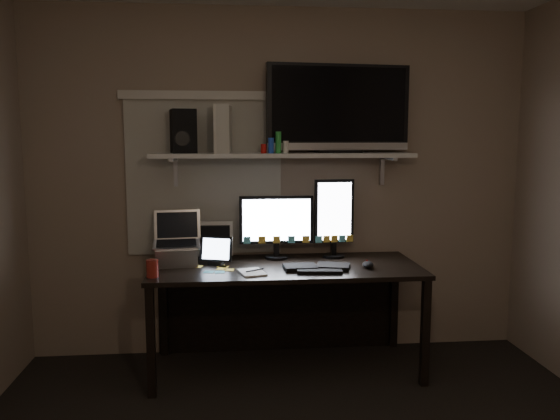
{
  "coord_description": "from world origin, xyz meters",
  "views": [
    {
      "loc": [
        -0.38,
        -2.15,
        1.58
      ],
      "look_at": [
        -0.06,
        1.25,
        1.13
      ],
      "focal_mm": 35.0,
      "sensor_mm": 36.0,
      "label": 1
    }
  ],
  "objects": [
    {
      "name": "back_wall",
      "position": [
        0.0,
        1.8,
        1.25
      ],
      "size": [
        3.6,
        0.0,
        3.6
      ],
      "primitive_type": "plane",
      "rotation": [
        1.57,
        0.0,
        0.0
      ],
      "color": "#7D6C59",
      "rests_on": "floor"
    },
    {
      "name": "window_blinds",
      "position": [
        -0.55,
        1.79,
        1.3
      ],
      "size": [
        1.1,
        0.02,
        1.1
      ],
      "primitive_type": "cube",
      "color": "#B2AEA0",
      "rests_on": "back_wall"
    },
    {
      "name": "desk",
      "position": [
        0.0,
        1.55,
        0.55
      ],
      "size": [
        1.8,
        0.75,
        0.73
      ],
      "color": "black",
      "rests_on": "floor"
    },
    {
      "name": "wall_shelf",
      "position": [
        0.0,
        1.62,
        1.46
      ],
      "size": [
        1.8,
        0.35,
        0.03
      ],
      "primitive_type": "cube",
      "color": "#BBBBB6",
      "rests_on": "back_wall"
    },
    {
      "name": "monitor_landscape",
      "position": [
        -0.04,
        1.64,
        0.96
      ],
      "size": [
        0.52,
        0.06,
        0.46
      ],
      "primitive_type": "cube",
      "rotation": [
        0.0,
        0.0,
        -0.01
      ],
      "color": "black",
      "rests_on": "desk"
    },
    {
      "name": "monitor_portrait",
      "position": [
        0.37,
        1.65,
        1.02
      ],
      "size": [
        0.29,
        0.07,
        0.57
      ],
      "primitive_type": "cube",
      "rotation": [
        0.0,
        0.0,
        0.07
      ],
      "color": "black",
      "rests_on": "desk"
    },
    {
      "name": "keyboard",
      "position": [
        0.19,
        1.31,
        0.74
      ],
      "size": [
        0.46,
        0.22,
        0.03
      ],
      "primitive_type": "cube",
      "rotation": [
        0.0,
        0.0,
        -0.11
      ],
      "color": "black",
      "rests_on": "desk"
    },
    {
      "name": "mouse",
      "position": [
        0.54,
        1.31,
        0.75
      ],
      "size": [
        0.09,
        0.13,
        0.04
      ],
      "primitive_type": "ellipsoid",
      "rotation": [
        0.0,
        0.0,
        -0.2
      ],
      "color": "black",
      "rests_on": "desk"
    },
    {
      "name": "notepad",
      "position": [
        -0.24,
        1.23,
        0.74
      ],
      "size": [
        0.19,
        0.23,
        0.01
      ],
      "primitive_type": "cube",
      "rotation": [
        0.0,
        0.0,
        0.25
      ],
      "color": "silver",
      "rests_on": "desk"
    },
    {
      "name": "tablet",
      "position": [
        -0.47,
        1.49,
        0.83
      ],
      "size": [
        0.24,
        0.16,
        0.2
      ],
      "primitive_type": "cube",
      "rotation": [
        0.0,
        0.0,
        -0.32
      ],
      "color": "black",
      "rests_on": "desk"
    },
    {
      "name": "file_sorter",
      "position": [
        -0.47,
        1.68,
        0.86
      ],
      "size": [
        0.21,
        0.1,
        0.26
      ],
      "primitive_type": "cube",
      "rotation": [
        0.0,
        0.0,
        -0.03
      ],
      "color": "black",
      "rests_on": "desk"
    },
    {
      "name": "laptop",
      "position": [
        -0.73,
        1.51,
        0.91
      ],
      "size": [
        0.34,
        0.28,
        0.35
      ],
      "primitive_type": "cube",
      "rotation": [
        0.0,
        0.0,
        0.1
      ],
      "color": "#ADAEB2",
      "rests_on": "desk"
    },
    {
      "name": "cup",
      "position": [
        -0.85,
        1.19,
        0.78
      ],
      "size": [
        0.09,
        0.09,
        0.11
      ],
      "primitive_type": "cylinder",
      "rotation": [
        0.0,
        0.0,
        0.21
      ],
      "color": "maroon",
      "rests_on": "desk"
    },
    {
      "name": "sticky_notes",
      "position": [
        -0.48,
        1.35,
        0.73
      ],
      "size": [
        0.3,
        0.24,
        0.0
      ],
      "primitive_type": null,
      "rotation": [
        0.0,
        0.0,
        -0.14
      ],
      "color": "gold",
      "rests_on": "desk"
    },
    {
      "name": "tv",
      "position": [
        0.39,
        1.64,
        1.78
      ],
      "size": [
        1.03,
        0.28,
        0.61
      ],
      "primitive_type": "cube",
      "rotation": [
        0.0,
        0.0,
        0.1
      ],
      "color": "black",
      "rests_on": "wall_shelf"
    },
    {
      "name": "game_console",
      "position": [
        -0.41,
        1.62,
        1.64
      ],
      "size": [
        0.12,
        0.28,
        0.32
      ],
      "primitive_type": "cube",
      "rotation": [
        0.0,
        0.0,
        -0.15
      ],
      "color": "#B8B3A6",
      "rests_on": "wall_shelf"
    },
    {
      "name": "speaker",
      "position": [
        -0.68,
        1.63,
        1.63
      ],
      "size": [
        0.2,
        0.23,
        0.3
      ],
      "primitive_type": "cube",
      "rotation": [
        0.0,
        0.0,
        0.2
      ],
      "color": "black",
      "rests_on": "wall_shelf"
    },
    {
      "name": "bottles",
      "position": [
        -0.06,
        1.54,
        1.56
      ],
      "size": [
        0.25,
        0.1,
        0.15
      ],
      "primitive_type": null,
      "rotation": [
        0.0,
        0.0,
        -0.18
      ],
      "color": "#A50F0C",
      "rests_on": "wall_shelf"
    }
  ]
}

